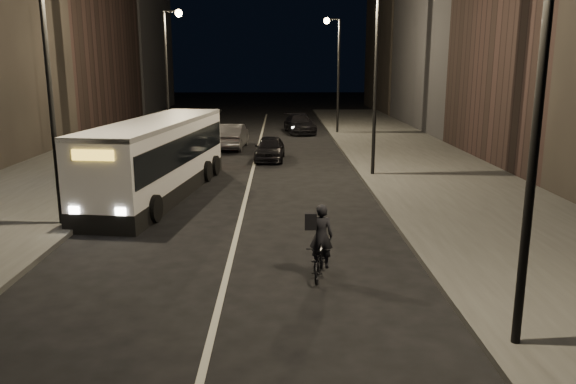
{
  "coord_description": "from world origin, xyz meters",
  "views": [
    {
      "loc": [
        1.32,
        -13.27,
        5.1
      ],
      "look_at": [
        1.56,
        2.44,
        1.5
      ],
      "focal_mm": 35.0,
      "sensor_mm": 36.0,
      "label": 1
    }
  ],
  "objects_px": {
    "streetlight_left_near": "(56,55)",
    "streetlight_left_far": "(170,59)",
    "car_near": "(270,148)",
    "city_bus": "(159,155)",
    "car_mid": "(231,136)",
    "streetlight_right_far": "(335,60)",
    "car_far": "(300,124)",
    "streetlight_right_near": "(528,47)",
    "streetlight_right_mid": "(370,58)",
    "cyclist_on_bicycle": "(320,253)"
  },
  "relations": [
    {
      "from": "streetlight_right_far",
      "to": "cyclist_on_bicycle",
      "type": "bearing_deg",
      "value": -96.1
    },
    {
      "from": "streetlight_right_near",
      "to": "streetlight_right_far",
      "type": "relative_size",
      "value": 1.0
    },
    {
      "from": "streetlight_left_near",
      "to": "car_near",
      "type": "height_order",
      "value": "streetlight_left_near"
    },
    {
      "from": "streetlight_right_far",
      "to": "streetlight_right_mid",
      "type": "bearing_deg",
      "value": -90.0
    },
    {
      "from": "car_far",
      "to": "streetlight_right_far",
      "type": "bearing_deg",
      "value": -25.48
    },
    {
      "from": "streetlight_right_far",
      "to": "streetlight_left_far",
      "type": "bearing_deg",
      "value": -150.64
    },
    {
      "from": "streetlight_right_far",
      "to": "streetlight_left_near",
      "type": "bearing_deg",
      "value": -113.96
    },
    {
      "from": "cyclist_on_bicycle",
      "to": "car_mid",
      "type": "bearing_deg",
      "value": 110.56
    },
    {
      "from": "streetlight_right_far",
      "to": "streetlight_left_far",
      "type": "relative_size",
      "value": 1.0
    },
    {
      "from": "streetlight_right_near",
      "to": "cyclist_on_bicycle",
      "type": "relative_size",
      "value": 4.31
    },
    {
      "from": "city_bus",
      "to": "streetlight_right_far",
      "type": "bearing_deg",
      "value": 73.45
    },
    {
      "from": "car_near",
      "to": "streetlight_right_far",
      "type": "bearing_deg",
      "value": 70.9
    },
    {
      "from": "streetlight_left_near",
      "to": "cyclist_on_bicycle",
      "type": "distance_m",
      "value": 9.99
    },
    {
      "from": "streetlight_right_mid",
      "to": "streetlight_left_far",
      "type": "relative_size",
      "value": 1.0
    },
    {
      "from": "streetlight_right_near",
      "to": "streetlight_left_near",
      "type": "bearing_deg",
      "value": 143.12
    },
    {
      "from": "car_mid",
      "to": "car_far",
      "type": "height_order",
      "value": "car_mid"
    },
    {
      "from": "streetlight_left_near",
      "to": "cyclist_on_bicycle",
      "type": "bearing_deg",
      "value": -29.81
    },
    {
      "from": "streetlight_left_far",
      "to": "car_mid",
      "type": "height_order",
      "value": "streetlight_left_far"
    },
    {
      "from": "streetlight_right_mid",
      "to": "car_near",
      "type": "bearing_deg",
      "value": 133.72
    },
    {
      "from": "streetlight_left_near",
      "to": "car_far",
      "type": "distance_m",
      "value": 26.54
    },
    {
      "from": "city_bus",
      "to": "car_mid",
      "type": "bearing_deg",
      "value": 89.48
    },
    {
      "from": "streetlight_right_near",
      "to": "city_bus",
      "type": "distance_m",
      "value": 15.79
    },
    {
      "from": "streetlight_left_far",
      "to": "city_bus",
      "type": "bearing_deg",
      "value": -81.94
    },
    {
      "from": "streetlight_right_near",
      "to": "cyclist_on_bicycle",
      "type": "xyz_separation_m",
      "value": [
        -3.03,
        3.63,
        -4.73
      ]
    },
    {
      "from": "streetlight_right_far",
      "to": "city_bus",
      "type": "height_order",
      "value": "streetlight_right_far"
    },
    {
      "from": "streetlight_right_far",
      "to": "cyclist_on_bicycle",
      "type": "relative_size",
      "value": 4.31
    },
    {
      "from": "streetlight_right_far",
      "to": "city_bus",
      "type": "relative_size",
      "value": 0.72
    },
    {
      "from": "streetlight_left_near",
      "to": "streetlight_left_far",
      "type": "relative_size",
      "value": 1.0
    },
    {
      "from": "streetlight_left_near",
      "to": "streetlight_left_far",
      "type": "xyz_separation_m",
      "value": [
        0.0,
        18.0,
        0.0
      ]
    },
    {
      "from": "cyclist_on_bicycle",
      "to": "car_near",
      "type": "xyz_separation_m",
      "value": [
        -1.5,
        17.11,
        0.02
      ]
    },
    {
      "from": "car_far",
      "to": "streetlight_left_near",
      "type": "bearing_deg",
      "value": -115.51
    },
    {
      "from": "streetlight_right_near",
      "to": "streetlight_right_mid",
      "type": "distance_m",
      "value": 16.0
    },
    {
      "from": "streetlight_left_near",
      "to": "car_near",
      "type": "distance_m",
      "value": 14.9
    },
    {
      "from": "city_bus",
      "to": "car_far",
      "type": "relative_size",
      "value": 2.34
    },
    {
      "from": "city_bus",
      "to": "car_mid",
      "type": "xyz_separation_m",
      "value": [
        1.81,
        12.44,
        -0.85
      ]
    },
    {
      "from": "streetlight_right_mid",
      "to": "streetlight_right_far",
      "type": "xyz_separation_m",
      "value": [
        0.0,
        16.0,
        0.0
      ]
    },
    {
      "from": "streetlight_right_mid",
      "to": "car_mid",
      "type": "relative_size",
      "value": 1.75
    },
    {
      "from": "streetlight_left_near",
      "to": "car_mid",
      "type": "height_order",
      "value": "streetlight_left_near"
    },
    {
      "from": "car_near",
      "to": "car_mid",
      "type": "relative_size",
      "value": 0.82
    },
    {
      "from": "car_near",
      "to": "car_far",
      "type": "xyz_separation_m",
      "value": [
        2.04,
        12.08,
        0.05
      ]
    },
    {
      "from": "streetlight_right_mid",
      "to": "car_far",
      "type": "height_order",
      "value": "streetlight_right_mid"
    },
    {
      "from": "streetlight_right_near",
      "to": "car_near",
      "type": "distance_m",
      "value": 21.75
    },
    {
      "from": "streetlight_right_far",
      "to": "cyclist_on_bicycle",
      "type": "xyz_separation_m",
      "value": [
        -3.03,
        -28.37,
        -4.73
      ]
    },
    {
      "from": "city_bus",
      "to": "car_near",
      "type": "bearing_deg",
      "value": 70.31
    },
    {
      "from": "streetlight_left_near",
      "to": "car_mid",
      "type": "xyz_separation_m",
      "value": [
        3.71,
        17.03,
        -4.6
      ]
    },
    {
      "from": "car_near",
      "to": "car_mid",
      "type": "xyz_separation_m",
      "value": [
        -2.42,
        4.29,
        0.12
      ]
    },
    {
      "from": "streetlight_right_near",
      "to": "cyclist_on_bicycle",
      "type": "height_order",
      "value": "streetlight_right_near"
    },
    {
      "from": "streetlight_left_near",
      "to": "streetlight_left_far",
      "type": "height_order",
      "value": "same"
    },
    {
      "from": "streetlight_right_far",
      "to": "car_far",
      "type": "bearing_deg",
      "value": 161.8
    },
    {
      "from": "streetlight_right_far",
      "to": "car_far",
      "type": "relative_size",
      "value": 1.7
    }
  ]
}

